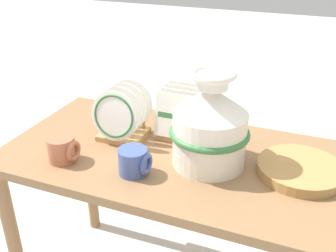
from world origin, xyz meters
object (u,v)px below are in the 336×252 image
object	(u,v)px
dish_rack_square_plates	(181,119)
wicker_charger_stack	(300,170)
ceramic_vase	(210,125)
dish_rack_round_plates	(122,118)
mug_cobalt_glaze	(134,162)
mug_terracotta_glaze	(63,149)

from	to	relation	value
dish_rack_square_plates	wicker_charger_stack	xyz separation A→B (m)	(0.48, -0.12, -0.05)
ceramic_vase	dish_rack_round_plates	xyz separation A→B (m)	(-0.37, 0.05, -0.06)
ceramic_vase	mug_cobalt_glaze	size ratio (longest dim) A/B	3.17
wicker_charger_stack	mug_terracotta_glaze	distance (m)	0.83
dish_rack_square_plates	mug_cobalt_glaze	xyz separation A→B (m)	(-0.05, -0.32, -0.02)
dish_rack_square_plates	wicker_charger_stack	distance (m)	0.49
dish_rack_round_plates	mug_terracotta_glaze	xyz separation A→B (m)	(-0.12, -0.23, -0.04)
mug_terracotta_glaze	ceramic_vase	bearing A→B (deg)	20.04
wicker_charger_stack	mug_terracotta_glaze	bearing A→B (deg)	-164.36
mug_cobalt_glaze	mug_terracotta_glaze	distance (m)	0.27
dish_rack_round_plates	wicker_charger_stack	bearing A→B (deg)	-0.59
mug_terracotta_glaze	mug_cobalt_glaze	bearing A→B (deg)	4.14
dish_rack_round_plates	ceramic_vase	bearing A→B (deg)	-8.11
ceramic_vase	dish_rack_square_plates	bearing A→B (deg)	135.21
ceramic_vase	dish_rack_square_plates	size ratio (longest dim) A/B	1.75
dish_rack_round_plates	mug_cobalt_glaze	xyz separation A→B (m)	(0.16, -0.21, -0.04)
dish_rack_square_plates	mug_terracotta_glaze	bearing A→B (deg)	-133.44
dish_rack_square_plates	mug_terracotta_glaze	size ratio (longest dim) A/B	1.81
ceramic_vase	wicker_charger_stack	size ratio (longest dim) A/B	1.19
dish_rack_round_plates	mug_cobalt_glaze	bearing A→B (deg)	-53.32
wicker_charger_stack	mug_cobalt_glaze	bearing A→B (deg)	-158.79
dish_rack_round_plates	wicker_charger_stack	distance (m)	0.68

